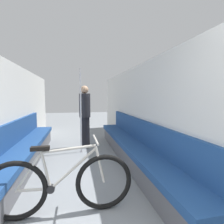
{
  "coord_description": "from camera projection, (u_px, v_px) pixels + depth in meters",
  "views": [
    {
      "loc": [
        -0.07,
        -0.45,
        1.39
      ],
      "look_at": [
        0.48,
        2.18,
        1.15
      ],
      "focal_mm": 28.0,
      "sensor_mm": 36.0,
      "label": 1
    }
  ],
  "objects": [
    {
      "name": "bench_seat_row_left",
      "position": [
        19.0,
        156.0,
        3.21
      ],
      "size": [
        0.5,
        4.6,
        0.9
      ],
      "color": "#5B5B60",
      "rests_on": "ground"
    },
    {
      "name": "grab_pole_near",
      "position": [
        81.0,
        112.0,
        4.31
      ],
      "size": [
        0.08,
        0.08,
        2.07
      ],
      "color": "gray",
      "rests_on": "ground"
    },
    {
      "name": "passenger_standing",
      "position": [
        85.0,
        116.0,
        4.73
      ],
      "size": [
        0.3,
        0.3,
        1.68
      ],
      "rotation": [
        0.0,
        0.0,
        -1.12
      ],
      "color": "black",
      "rests_on": "ground"
    },
    {
      "name": "bench_seat_row_right",
      "position": [
        134.0,
        149.0,
        3.66
      ],
      "size": [
        0.5,
        4.6,
        0.9
      ],
      "color": "#5B5B60",
      "rests_on": "ground"
    },
    {
      "name": "bicycle",
      "position": [
        62.0,
        185.0,
        2.03
      ],
      "size": [
        1.69,
        0.46,
        0.89
      ],
      "rotation": [
        0.0,
        0.0,
        0.16
      ],
      "color": "black",
      "rests_on": "ground"
    },
    {
      "name": "wall_right",
      "position": [
        149.0,
        113.0,
        3.53
      ],
      "size": [
        0.1,
        8.89,
        2.09
      ],
      "primitive_type": "cube",
      "color": "silver",
      "rests_on": "ground"
    }
  ]
}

